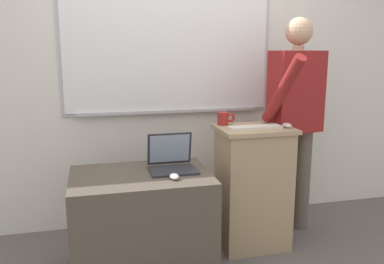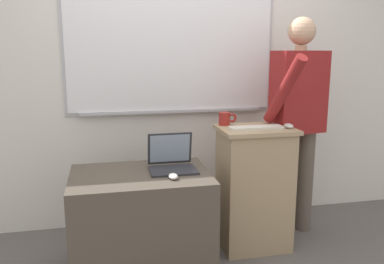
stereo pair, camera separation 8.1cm
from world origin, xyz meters
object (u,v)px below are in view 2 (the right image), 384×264
(person_presenter, at_px, (298,112))
(computer_mouse_by_keyboard, at_px, (289,126))
(lectern_podium, at_px, (254,188))
(computer_mouse_by_laptop, at_px, (173,176))
(coffee_mug, at_px, (225,119))
(wireless_keyboard, at_px, (256,128))
(laptop, at_px, (172,159))
(side_desk, at_px, (142,223))

(person_presenter, relative_size, computer_mouse_by_keyboard, 17.62)
(lectern_podium, xyz_separation_m, computer_mouse_by_laptop, (-0.68, -0.33, 0.24))
(coffee_mug, bearing_deg, person_presenter, 1.81)
(coffee_mug, bearing_deg, lectern_podium, -36.05)
(person_presenter, bearing_deg, coffee_mug, 171.72)
(lectern_podium, height_order, wireless_keyboard, wireless_keyboard)
(laptop, distance_m, computer_mouse_by_laptop, 0.23)
(side_desk, xyz_separation_m, coffee_mug, (0.69, 0.32, 0.65))
(coffee_mug, bearing_deg, wireless_keyboard, -48.29)
(lectern_podium, distance_m, side_desk, 0.91)
(person_presenter, height_order, wireless_keyboard, person_presenter)
(computer_mouse_by_laptop, bearing_deg, laptop, 83.27)
(wireless_keyboard, xyz_separation_m, computer_mouse_by_keyboard, (0.25, -0.02, 0.01))
(coffee_mug, bearing_deg, side_desk, -154.71)
(lectern_podium, distance_m, computer_mouse_by_keyboard, 0.54)
(lectern_podium, distance_m, coffee_mug, 0.58)
(laptop, bearing_deg, side_desk, -162.53)
(laptop, bearing_deg, computer_mouse_by_keyboard, 2.39)
(lectern_podium, bearing_deg, coffee_mug, 143.95)
(laptop, bearing_deg, lectern_podium, 9.52)
(computer_mouse_by_keyboard, bearing_deg, person_presenter, 51.23)
(computer_mouse_by_laptop, bearing_deg, lectern_podium, 25.97)
(laptop, bearing_deg, person_presenter, 14.25)
(person_presenter, distance_m, laptop, 1.14)
(lectern_podium, relative_size, computer_mouse_by_laptop, 9.47)
(lectern_podium, bearing_deg, laptop, -170.48)
(lectern_podium, relative_size, coffee_mug, 6.71)
(computer_mouse_by_laptop, distance_m, coffee_mug, 0.74)
(side_desk, height_order, computer_mouse_by_keyboard, computer_mouse_by_keyboard)
(side_desk, relative_size, laptop, 2.92)
(lectern_podium, xyz_separation_m, wireless_keyboard, (-0.02, -0.05, 0.48))
(computer_mouse_by_keyboard, bearing_deg, coffee_mug, 152.91)
(lectern_podium, xyz_separation_m, laptop, (-0.66, -0.11, 0.29))
(person_presenter, height_order, coffee_mug, person_presenter)
(computer_mouse_by_laptop, relative_size, coffee_mug, 0.71)
(side_desk, height_order, computer_mouse_by_laptop, computer_mouse_by_laptop)
(side_desk, bearing_deg, person_presenter, 14.81)
(person_presenter, distance_m, computer_mouse_by_laptop, 1.24)
(side_desk, relative_size, computer_mouse_by_keyboard, 9.28)
(lectern_podium, height_order, coffee_mug, coffee_mug)
(computer_mouse_by_keyboard, xyz_separation_m, coffee_mug, (-0.42, 0.22, 0.03))
(coffee_mug, bearing_deg, computer_mouse_by_laptop, -135.68)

